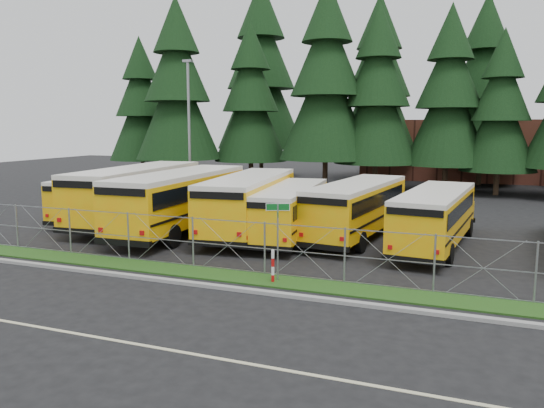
# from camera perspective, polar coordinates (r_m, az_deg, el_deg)

# --- Properties ---
(ground) EXTENTS (120.00, 120.00, 0.00)m
(ground) POSITION_cam_1_polar(r_m,az_deg,el_deg) (20.39, 2.90, -7.18)
(ground) COLOR black
(ground) RESTS_ON ground
(curb) EXTENTS (50.00, 0.25, 0.12)m
(curb) POSITION_cam_1_polar(r_m,az_deg,el_deg) (17.58, -0.30, -9.55)
(curb) COLOR gray
(curb) RESTS_ON ground
(grass_verge) EXTENTS (50.00, 1.40, 0.06)m
(grass_verge) POSITION_cam_1_polar(r_m,az_deg,el_deg) (18.84, 1.27, -8.40)
(grass_verge) COLOR #1E4112
(grass_verge) RESTS_ON ground
(road_lane_line) EXTENTS (50.00, 0.12, 0.01)m
(road_lane_line) POSITION_cam_1_polar(r_m,az_deg,el_deg) (13.46, -8.23, -15.72)
(road_lane_line) COLOR beige
(road_lane_line) RESTS_ON ground
(chainlink_fence) EXTENTS (44.00, 0.10, 2.00)m
(chainlink_fence) POSITION_cam_1_polar(r_m,az_deg,el_deg) (19.22, 1.99, -5.06)
(chainlink_fence) COLOR gray
(chainlink_fence) RESTS_ON ground
(brick_building) EXTENTS (22.00, 10.00, 6.00)m
(brick_building) POSITION_cam_1_polar(r_m,az_deg,el_deg) (58.71, 21.07, 5.51)
(brick_building) COLOR brown
(brick_building) RESTS_ON ground
(bus_0) EXTENTS (3.35, 10.12, 2.60)m
(bus_0) POSITION_cam_1_polar(r_m,az_deg,el_deg) (32.71, -16.96, 0.75)
(bus_0) COLOR #FFA108
(bus_0) RESTS_ON ground
(bus_1) EXTENTS (3.75, 12.35, 3.19)m
(bus_1) POSITION_cam_1_polar(r_m,az_deg,el_deg) (30.67, -13.89, 0.93)
(bus_1) COLOR #FFA108
(bus_1) RESTS_ON ground
(bus_2) EXTENTS (3.18, 12.05, 3.14)m
(bus_2) POSITION_cam_1_polar(r_m,az_deg,el_deg) (27.70, -9.39, 0.22)
(bus_2) COLOR #FFA108
(bus_2) RESTS_ON ground
(bus_3) EXTENTS (4.08, 11.61, 2.98)m
(bus_3) POSITION_cam_1_polar(r_m,az_deg,el_deg) (27.12, -2.21, -0.02)
(bus_3) COLOR #FFA108
(bus_3) RESTS_ON ground
(bus_4) EXTENTS (3.24, 9.97, 2.57)m
(bus_4) POSITION_cam_1_polar(r_m,az_deg,el_deg) (25.99, 2.05, -0.85)
(bus_4) COLOR #FFA108
(bus_4) RESTS_ON ground
(bus_5) EXTENTS (3.71, 10.75, 2.76)m
(bus_5) POSITION_cam_1_polar(r_m,az_deg,el_deg) (26.33, 9.39, -0.62)
(bus_5) COLOR #FFA108
(bus_5) RESTS_ON ground
(bus_6) EXTENTS (3.42, 10.27, 2.64)m
(bus_6) POSITION_cam_1_polar(r_m,az_deg,el_deg) (24.89, 17.24, -1.56)
(bus_6) COLOR #FFA108
(bus_6) RESTS_ON ground
(street_sign) EXTENTS (0.78, 0.52, 2.81)m
(street_sign) POSITION_cam_1_polar(r_m,az_deg,el_deg) (18.54, 0.62, -2.30)
(street_sign) COLOR gray
(street_sign) RESTS_ON ground
(striped_bollard) EXTENTS (0.11, 0.11, 1.20)m
(striped_bollard) POSITION_cam_1_polar(r_m,az_deg,el_deg) (18.66, 0.09, -6.74)
(striped_bollard) COLOR #B20C0C
(striped_bollard) RESTS_ON ground
(light_standard) EXTENTS (0.70, 0.35, 10.14)m
(light_standard) POSITION_cam_1_polar(r_m,az_deg,el_deg) (39.59, -8.90, 8.41)
(light_standard) COLOR gray
(light_standard) RESTS_ON ground
(conifer_0) EXTENTS (6.34, 6.34, 14.02)m
(conifer_0) POSITION_cam_1_polar(r_m,az_deg,el_deg) (54.40, -13.90, 9.86)
(conifer_0) COLOR black
(conifer_0) RESTS_ON ground
(conifer_1) EXTENTS (7.57, 7.57, 16.73)m
(conifer_1) POSITION_cam_1_polar(r_m,az_deg,el_deg) (48.92, -10.13, 11.74)
(conifer_1) COLOR black
(conifer_1) RESTS_ON ground
(conifer_2) EXTENTS (6.72, 6.72, 14.87)m
(conifer_2) POSITION_cam_1_polar(r_m,az_deg,el_deg) (49.36, -2.32, 10.75)
(conifer_2) COLOR black
(conifer_2) RESTS_ON ground
(conifer_3) EXTENTS (7.90, 7.90, 17.48)m
(conifer_3) POSITION_cam_1_polar(r_m,az_deg,el_deg) (45.86, 5.87, 12.51)
(conifer_3) COLOR black
(conifer_3) RESTS_ON ground
(conifer_4) EXTENTS (7.01, 7.01, 15.49)m
(conifer_4) POSITION_cam_1_polar(r_m,az_deg,el_deg) (45.73, 11.25, 11.16)
(conifer_4) COLOR black
(conifer_4) RESTS_ON ground
(conifer_5) EXTENTS (6.84, 6.84, 15.12)m
(conifer_5) POSITION_cam_1_polar(r_m,az_deg,el_deg) (45.92, 18.47, 10.65)
(conifer_5) COLOR black
(conifer_5) RESTS_ON ground
(conifer_6) EXTENTS (5.82, 5.82, 12.87)m
(conifer_6) POSITION_cam_1_polar(r_m,az_deg,el_deg) (45.27, 23.38, 9.00)
(conifer_6) COLOR black
(conifer_6) RESTS_ON ground
(conifer_10) EXTENTS (9.27, 9.27, 20.49)m
(conifer_10) POSITION_cam_1_polar(r_m,az_deg,el_deg) (57.31, -1.19, 13.26)
(conifer_10) COLOR black
(conifer_10) RESTS_ON ground
(conifer_11) EXTENTS (8.28, 8.28, 18.32)m
(conifer_11) POSITION_cam_1_polar(r_m,az_deg,el_deg) (55.00, 11.34, 12.16)
(conifer_11) COLOR black
(conifer_11) RESTS_ON ground
(conifer_12) EXTENTS (7.75, 7.75, 17.14)m
(conifer_12) POSITION_cam_1_polar(r_m,az_deg,el_deg) (52.33, 21.82, 11.27)
(conifer_12) COLOR black
(conifer_12) RESTS_ON ground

